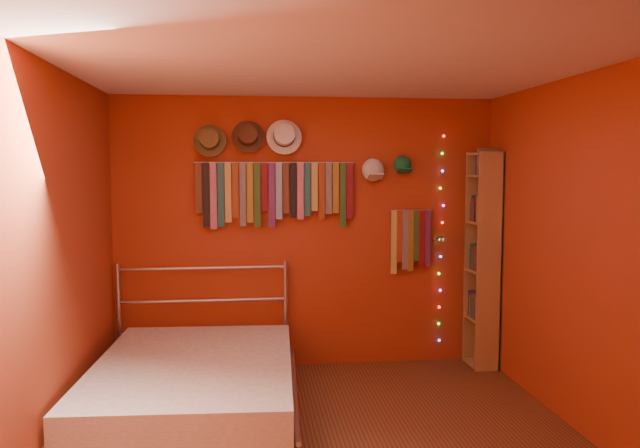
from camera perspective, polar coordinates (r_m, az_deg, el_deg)
name	(u,v)px	position (r m, az deg, el deg)	size (l,w,h in m)	color
ground	(332,446)	(4.42, 1.11, -19.63)	(3.50, 3.50, 0.00)	#522D1C
back_wall	(307,233)	(5.78, -1.22, -0.84)	(3.50, 0.02, 2.50)	#983E18
right_wall	(586,256)	(4.63, 23.16, -2.74)	(0.02, 3.50, 2.50)	#983E18
left_wall	(52,266)	(4.20, -23.31, -3.52)	(0.02, 3.50, 2.50)	#983E18
ceiling	(333,65)	(4.07, 1.17, 14.32)	(3.50, 3.50, 0.02)	white
tie_rack	(274,190)	(5.67, -4.24, 3.10)	(1.45, 0.03, 0.60)	silver
small_tie_rack	(411,238)	(5.90, 8.29, -1.27)	(0.40, 0.03, 0.60)	silver
fedora_olive	(210,140)	(5.64, -10.06, 7.58)	(0.29, 0.16, 0.29)	brown
fedora_brown	(248,136)	(5.64, -6.61, 8.03)	(0.29, 0.16, 0.29)	#4F2E1C
fedora_white	(284,136)	(5.64, -3.28, 8.05)	(0.32, 0.17, 0.32)	white
cap_white	(373,170)	(5.79, 4.88, 4.94)	(0.19, 0.24, 0.19)	silver
cap_green	(402,165)	(5.85, 7.54, 5.39)	(0.17, 0.22, 0.17)	#1A7840
fairy_lights	(441,240)	(6.01, 10.99, -1.42)	(0.06, 0.02, 1.97)	#FF3333
reading_lamp	(442,240)	(5.81, 11.12, -1.44)	(0.07, 0.30, 0.09)	silver
bookshelf	(487,258)	(5.99, 15.01, -3.05)	(0.25, 0.34, 2.00)	olive
bed	(194,387)	(4.86, -11.41, -14.39)	(1.63, 2.12, 1.01)	silver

